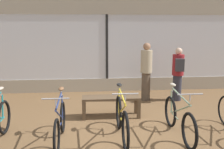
% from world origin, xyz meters
% --- Properties ---
extents(ground_plane, '(24.00, 24.00, 0.00)m').
position_xyz_m(ground_plane, '(0.00, 0.00, 0.00)').
color(ground_plane, brown).
extents(shop_back_wall, '(12.00, 0.08, 3.20)m').
position_xyz_m(shop_back_wall, '(0.00, 3.52, 1.64)').
color(shop_back_wall, '#B2A893').
rests_on(shop_back_wall, ground_plane).
extents(bicycle_left, '(0.46, 1.65, 1.01)m').
position_xyz_m(bicycle_left, '(-1.17, -0.32, 0.37)').
color(bicycle_left, black).
rests_on(bicycle_left, ground_plane).
extents(bicycle_center, '(0.46, 1.75, 1.05)m').
position_xyz_m(bicycle_center, '(0.03, -0.24, 0.40)').
color(bicycle_center, black).
rests_on(bicycle_center, ground_plane).
extents(bicycle_right, '(0.46, 1.76, 1.03)m').
position_xyz_m(bicycle_right, '(1.18, -0.26, 0.38)').
color(bicycle_right, black).
rests_on(bicycle_right, ground_plane).
extents(display_bench, '(1.40, 0.44, 0.52)m').
position_xyz_m(display_bench, '(-0.08, 0.98, 0.42)').
color(display_bench, brown).
rests_on(display_bench, ground_plane).
extents(customer_near_rack, '(0.48, 0.48, 1.73)m').
position_xyz_m(customer_near_rack, '(1.09, 2.32, 0.91)').
color(customer_near_rack, brown).
rests_on(customer_near_rack, ground_plane).
extents(customer_by_window, '(0.39, 0.52, 1.59)m').
position_xyz_m(customer_by_window, '(2.03, 2.20, 0.86)').
color(customer_by_window, '#2D2D38').
rests_on(customer_by_window, ground_plane).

